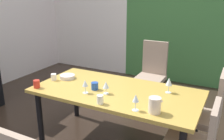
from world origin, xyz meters
name	(u,v)px	position (x,y,z in m)	size (l,w,h in m)	color
ground_plane	(92,136)	(0.00, 0.00, -0.01)	(5.44, 5.27, 0.02)	#2F231B
back_panel_interior	(88,16)	(-1.69, 2.58, 1.26)	(2.05, 0.10, 2.52)	silver
garden_window_panel	(210,22)	(1.03, 2.58, 1.26)	(3.39, 0.10, 2.52)	#3E743B
dining_table	(116,96)	(0.37, -0.02, 0.65)	(1.93, 0.96, 0.72)	#B7933F
chair_right_far	(208,111)	(1.36, 0.28, 0.55)	(0.44, 0.44, 1.02)	tan
chair_head_far	(152,71)	(0.35, 1.35, 0.56)	(0.44, 0.45, 1.04)	tan
wine_glass_east	(136,99)	(0.76, -0.39, 0.85)	(0.07, 0.07, 0.17)	silver
wine_glass_rear	(106,85)	(0.31, -0.17, 0.83)	(0.07, 0.07, 0.14)	silver
wine_glass_corner	(169,82)	(0.92, 0.19, 0.85)	(0.07, 0.07, 0.18)	silver
wine_glass_right	(85,84)	(0.09, -0.26, 0.84)	(0.07, 0.07, 0.16)	silver
serving_bowl_near_shelf	(67,77)	(-0.39, 0.04, 0.75)	(0.20, 0.20, 0.05)	silver
cup_south	(95,86)	(0.13, -0.12, 0.77)	(0.08, 0.08, 0.09)	#1F479E
cup_center	(37,84)	(-0.51, -0.39, 0.77)	(0.08, 0.08, 0.09)	red
cup_left	(54,77)	(-0.50, -0.09, 0.77)	(0.07, 0.07, 0.09)	white
cup_near_window	(100,99)	(0.38, -0.42, 0.77)	(0.07, 0.07, 0.09)	white
pitcher_west	(155,105)	(0.94, -0.35, 0.80)	(0.14, 0.12, 0.16)	beige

